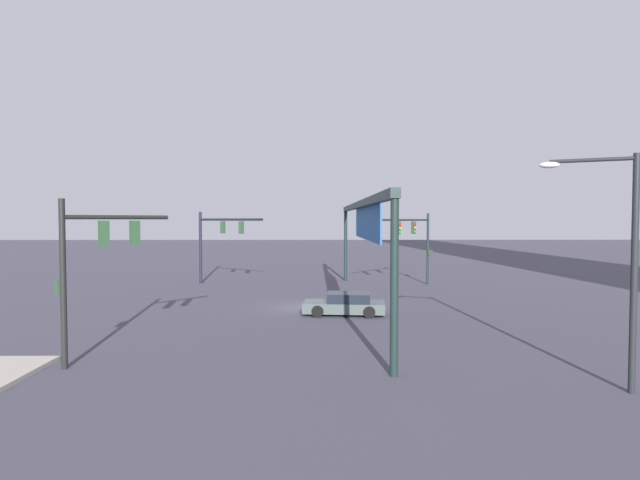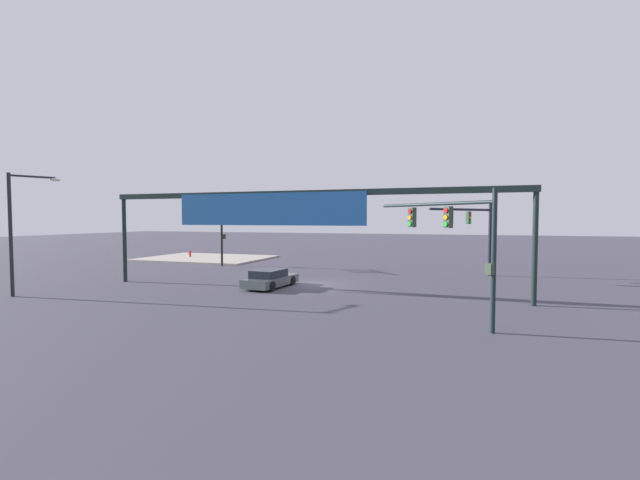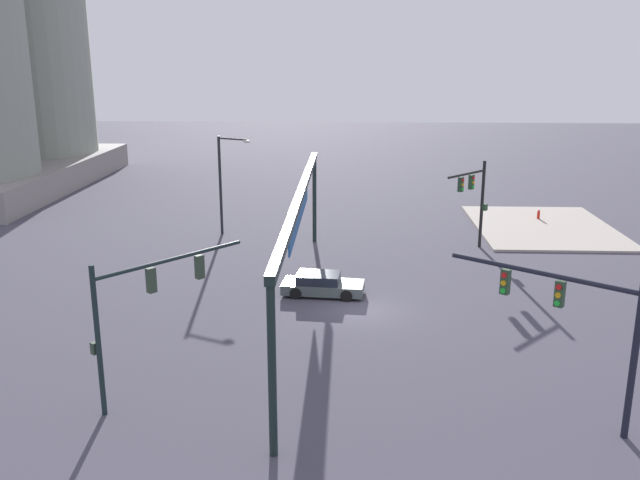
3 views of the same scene
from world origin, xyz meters
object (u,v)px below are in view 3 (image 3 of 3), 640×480
(fire_hydrant_on_curb, at_px, (539,214))
(traffic_signal_opposite_side, at_px, (579,315))
(traffic_signal_cross_street, at_px, (475,193))
(traffic_signal_near_corner, at_px, (142,299))
(streetlamp_curved_arm, at_px, (224,177))
(sedan_car_approaching, at_px, (322,285))

(fire_hydrant_on_curb, bearing_deg, traffic_signal_opposite_side, 167.14)
(traffic_signal_cross_street, xyz_separation_m, fire_hydrant_on_curb, (8.73, -6.76, -3.42))
(traffic_signal_near_corner, relative_size, streetlamp_curved_arm, 0.80)
(traffic_signal_opposite_side, height_order, sedan_car_approaching, traffic_signal_opposite_side)
(traffic_signal_near_corner, bearing_deg, traffic_signal_cross_street, 2.90)
(traffic_signal_near_corner, bearing_deg, sedan_car_approaching, 12.15)
(traffic_signal_opposite_side, relative_size, fire_hydrant_on_curb, 8.24)
(traffic_signal_opposite_side, bearing_deg, fire_hydrant_on_curb, -65.14)
(traffic_signal_cross_street, distance_m, sedan_car_approaching, 13.92)
(sedan_car_approaching, bearing_deg, traffic_signal_near_corner, -112.53)
(traffic_signal_near_corner, height_order, traffic_signal_opposite_side, traffic_signal_opposite_side)
(streetlamp_curved_arm, xyz_separation_m, sedan_car_approaching, (-12.63, -7.54, -3.68))
(streetlamp_curved_arm, distance_m, sedan_car_approaching, 15.16)
(traffic_signal_opposite_side, height_order, traffic_signal_cross_street, traffic_signal_cross_street)
(traffic_signal_cross_street, bearing_deg, traffic_signal_opposite_side, 42.21)
(traffic_signal_near_corner, relative_size, traffic_signal_cross_street, 0.96)
(streetlamp_curved_arm, bearing_deg, fire_hydrant_on_curb, 37.98)
(streetlamp_curved_arm, bearing_deg, traffic_signal_cross_street, 14.47)
(traffic_signal_cross_street, relative_size, sedan_car_approaching, 1.30)
(traffic_signal_near_corner, relative_size, traffic_signal_opposite_side, 0.98)
(traffic_signal_near_corner, height_order, streetlamp_curved_arm, streetlamp_curved_arm)
(fire_hydrant_on_curb, bearing_deg, traffic_signal_near_corner, 142.67)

